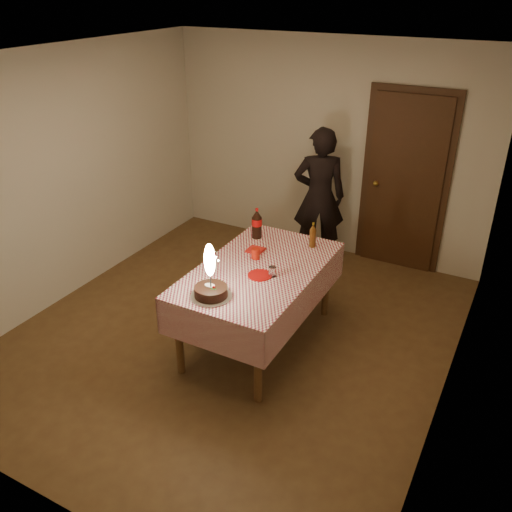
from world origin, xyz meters
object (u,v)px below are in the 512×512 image
dining_table (259,278)px  red_cup (256,253)px  red_plate (260,275)px  birthday_cake (211,284)px  photographer (319,197)px  clear_cup (273,272)px  cola_bottle (257,224)px  amber_bottle_right (313,236)px

dining_table → red_cup: (-0.12, 0.16, 0.16)m
red_plate → birthday_cake: bearing=-111.3°
red_plate → red_cup: 0.34m
dining_table → photographer: bearing=95.1°
dining_table → red_cup: size_ratio=17.20×
red_plate → clear_cup: size_ratio=2.44×
clear_cup → cola_bottle: cola_bottle is taller
birthday_cake → amber_bottle_right: (0.37, 1.25, 0.00)m
birthday_cake → red_cup: birthday_cake is taller
clear_cup → photographer: size_ratio=0.05×
clear_cup → amber_bottle_right: size_ratio=0.35×
dining_table → birthday_cake: (-0.12, -0.61, 0.22)m
clear_cup → cola_bottle: size_ratio=0.28×
red_plate → red_cup: size_ratio=2.20×
dining_table → birthday_cake: birthday_cake is taller
birthday_cake → cola_bottle: size_ratio=1.52×
dining_table → red_plate: bearing=-57.1°
dining_table → birthday_cake: bearing=-101.0°
dining_table → clear_cup: bearing=-21.5°
cola_bottle → photographer: photographer is taller
amber_bottle_right → dining_table: bearing=-111.8°
amber_bottle_right → birthday_cake: bearing=-106.7°
clear_cup → cola_bottle: 0.81m
red_plate → amber_bottle_right: bearing=76.5°
dining_table → amber_bottle_right: 0.72m
birthday_cake → amber_bottle_right: size_ratio=1.90×
cola_bottle → amber_bottle_right: cola_bottle is taller
birthday_cake → photographer: 2.45m
birthday_cake → amber_bottle_right: birthday_cake is taller
cola_bottle → amber_bottle_right: (0.58, 0.08, -0.03)m
birthday_cake → red_plate: (0.19, 0.50, -0.11)m
birthday_cake → red_plate: 0.55m
red_cup → dining_table: bearing=-53.7°
dining_table → clear_cup: (0.18, -0.07, 0.15)m
clear_cup → dining_table: bearing=158.5°
dining_table → cola_bottle: (-0.32, 0.56, 0.26)m
dining_table → red_plate: (0.07, -0.12, 0.11)m
red_cup → clear_cup: 0.37m
red_plate → cola_bottle: size_ratio=0.69×
red_plate → cola_bottle: (-0.40, 0.68, 0.15)m
cola_bottle → amber_bottle_right: bearing=7.4°
dining_table → clear_cup: size_ratio=19.11×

